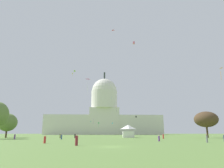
{
  "coord_description": "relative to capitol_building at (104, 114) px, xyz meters",
  "views": [
    {
      "loc": [
        -2.24,
        -32.5,
        2.03
      ],
      "look_at": [
        4.91,
        72.64,
        26.48
      ],
      "focal_mm": 33.73,
      "sensor_mm": 36.0,
      "label": 1
    }
  ],
  "objects": [
    {
      "name": "person_maroon_aisle_center",
      "position": [
        -10.33,
        -193.58,
        -21.47
      ],
      "size": [
        0.57,
        0.57,
        1.73
      ],
      "rotation": [
        0.0,
        0.0,
        1.89
      ],
      "color": "maroon",
      "rests_on": "ground_plane"
    },
    {
      "name": "kite_blue_mid",
      "position": [
        4.87,
        -42.67,
        10.62
      ],
      "size": [
        1.06,
        1.21,
        1.83
      ],
      "rotation": [
        0.0,
        0.0,
        5.2
      ],
      "color": "blue"
    },
    {
      "name": "kite_yellow_high",
      "position": [
        -31.62,
        -32.64,
        35.02
      ],
      "size": [
        0.83,
        0.94,
        3.27
      ],
      "rotation": [
        0.0,
        0.0,
        3.29
      ],
      "color": "yellow"
    },
    {
      "name": "person_black_near_tree_east",
      "position": [
        -15.71,
        -143.47,
        -21.47
      ],
      "size": [
        0.67,
        0.67,
        1.73
      ],
      "rotation": [
        0.0,
        0.0,
        5.56
      ],
      "color": "black",
      "rests_on": "ground_plane"
    },
    {
      "name": "person_navy_front_right",
      "position": [
        22.28,
        -180.83,
        -21.45
      ],
      "size": [
        0.52,
        0.52,
        1.73
      ],
      "rotation": [
        0.0,
        0.0,
        5.41
      ],
      "color": "navy",
      "rests_on": "ground_plane"
    },
    {
      "name": "capitol_building",
      "position": [
        0.0,
        0.0,
        0.0
      ],
      "size": [
        124.41,
        28.23,
        68.61
      ],
      "color": "silver",
      "rests_on": "ground_plane"
    },
    {
      "name": "kite_lime_high",
      "position": [
        -23.14,
        -89.82,
        20.8
      ],
      "size": [
        1.09,
        1.1,
        0.96
      ],
      "rotation": [
        0.0,
        0.0,
        2.67
      ],
      "color": "#8CD133"
    },
    {
      "name": "kite_turquoise_low",
      "position": [
        -13.51,
        -24.45,
        -9.94
      ],
      "size": [
        0.73,
        0.68,
        0.89
      ],
      "rotation": [
        0.0,
        0.0,
        1.45
      ],
      "color": "teal"
    },
    {
      "name": "kite_green_low",
      "position": [
        -5.93,
        -36.89,
        -12.04
      ],
      "size": [
        1.08,
        0.69,
        4.51
      ],
      "rotation": [
        0.0,
        0.0,
        2.62
      ],
      "color": "green"
    },
    {
      "name": "tree_west_near",
      "position": [
        -45.12,
        -135.84,
        -15.97
      ],
      "size": [
        10.85,
        11.04,
        10.03
      ],
      "color": "#4C3823",
      "rests_on": "ground_plane"
    },
    {
      "name": "person_olive_mid_left",
      "position": [
        -21.25,
        -144.78,
        -21.48
      ],
      "size": [
        0.41,
        0.41,
        1.68
      ],
      "rotation": [
        0.0,
        0.0,
        4.66
      ],
      "color": "olive",
      "rests_on": "ground_plane"
    },
    {
      "name": "kite_pink_high",
      "position": [
        11.41,
        -127.25,
        25.91
      ],
      "size": [
        1.05,
        1.12,
        1.36
      ],
      "rotation": [
        0.0,
        0.0,
        6.18
      ],
      "color": "pink"
    },
    {
      "name": "person_purple_back_center",
      "position": [
        -32.77,
        -159.38,
        -21.49
      ],
      "size": [
        0.6,
        0.6,
        1.68
      ],
      "rotation": [
        0.0,
        0.0,
        5.19
      ],
      "color": "#703D93",
      "rests_on": "ground_plane"
    },
    {
      "name": "kite_magenta_low",
      "position": [
        -9.9,
        -168.88,
        -5.35
      ],
      "size": [
        1.47,
        1.08,
        4.19
      ],
      "rotation": [
        0.0,
        0.0,
        0.43
      ],
      "color": "#D1339E"
    },
    {
      "name": "kite_red_high",
      "position": [
        0.72,
        -120.12,
        36.37
      ],
      "size": [
        1.75,
        1.53,
        0.2
      ],
      "rotation": [
        0.0,
        0.0,
        5.71
      ],
      "color": "red"
    },
    {
      "name": "kite_violet_low",
      "position": [
        -10.36,
        -50.57,
        -9.56
      ],
      "size": [
        1.07,
        1.14,
        3.98
      ],
      "rotation": [
        0.0,
        0.0,
        2.28
      ],
      "color": "purple"
    },
    {
      "name": "person_red_front_center",
      "position": [
        -17.23,
        -185.74,
        -21.56
      ],
      "size": [
        0.53,
        0.53,
        1.54
      ],
      "rotation": [
        0.0,
        0.0,
        4.95
      ],
      "color": "red",
      "rests_on": "ground_plane"
    },
    {
      "name": "person_grey_front_left",
      "position": [
        16.07,
        -184.7,
        -21.48
      ],
      "size": [
        0.37,
        0.37,
        1.67
      ],
      "rotation": [
        0.0,
        0.0,
        1.55
      ],
      "color": "gray",
      "rests_on": "ground_plane"
    },
    {
      "name": "ground_plane",
      "position": [
        -4.76,
        -196.46,
        -22.25
      ],
      "size": [
        800.0,
        800.0,
        0.0
      ],
      "primitive_type": "plane",
      "color": "olive"
    },
    {
      "name": "kite_black_low",
      "position": [
        21.96,
        -70.62,
        -8.42
      ],
      "size": [
        1.22,
        1.22,
        1.02
      ],
      "rotation": [
        0.0,
        0.0,
        0.35
      ],
      "color": "black"
    },
    {
      "name": "kite_cyan_low",
      "position": [
        7.4,
        -24.12,
        -11.23
      ],
      "size": [
        1.14,
        1.14,
        0.94
      ],
      "rotation": [
        0.0,
        0.0,
        0.77
      ],
      "color": "#33BCDB"
    },
    {
      "name": "person_denim_lawn_far_left",
      "position": [
        -18.04,
        -161.19,
        -21.53
      ],
      "size": [
        0.49,
        0.49,
        1.6
      ],
      "rotation": [
        0.0,
        0.0,
        6.16
      ],
      "color": "#3D5684",
      "rests_on": "ground_plane"
    },
    {
      "name": "kite_white_low",
      "position": [
        -40.94,
        -93.25,
        -12.82
      ],
      "size": [
        1.01,
        0.35,
        3.5
      ],
      "rotation": [
        0.0,
        0.0,
        5.72
      ],
      "color": "white"
    },
    {
      "name": "kite_gold_low",
      "position": [
        4.17,
        -101.99,
        -5.36
      ],
      "size": [
        0.21,
        0.93,
        3.27
      ],
      "rotation": [
        0.0,
        0.0,
        0.82
      ],
      "color": "gold"
    },
    {
      "name": "kite_orange_mid",
      "position": [
        31.89,
        -166.75,
        -0.73
      ],
      "size": [
        1.08,
        1.41,
        3.65
      ],
      "rotation": [
        0.0,
        0.0,
        4.5
      ],
      "color": "orange"
    },
    {
      "name": "person_red_mid_right",
      "position": [
        15.95,
        -154.96,
        -21.47
      ],
      "size": [
        0.51,
        0.51,
        1.74
      ],
      "rotation": [
        0.0,
        0.0,
        4.77
      ],
      "color": "red",
      "rests_on": "ground_plane"
    },
    {
      "name": "tree_east_near",
      "position": [
        37.0,
        -145.39,
        -14.95
      ],
      "size": [
        12.94,
        13.0,
        10.49
      ],
      "color": "#4C3823",
      "rests_on": "ground_plane"
    },
    {
      "name": "event_tent",
      "position": [
        6.36,
        -136.26,
        -19.55
      ],
      "size": [
        5.47,
        7.46,
        5.4
      ],
      "rotation": [
        0.0,
        0.0,
        -0.07
      ],
      "color": "white",
      "rests_on": "ground_plane"
    },
    {
      "name": "person_purple_back_left",
      "position": [
        7.83,
        -177.69,
        -21.59
      ],
      "size": [
        0.59,
        0.59,
        1.47
      ],
      "rotation": [
        0.0,
        0.0,
        2.5
      ],
      "color": "#703D93",
      "rests_on": "ground_plane"
    }
  ]
}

